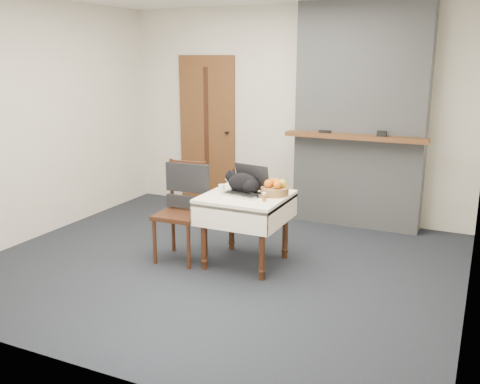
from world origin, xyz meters
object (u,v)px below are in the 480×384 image
(fruit_basket, at_px, (275,189))
(chair, at_px, (184,197))
(cat, at_px, (244,184))
(door, at_px, (207,131))
(laptop, at_px, (247,187))
(side_table, at_px, (246,206))
(pill_bottle, at_px, (264,197))
(cream_jar, at_px, (222,188))

(fruit_basket, xyz_separation_m, chair, (-0.89, -0.20, -0.13))
(chair, bearing_deg, fruit_basket, 9.97)
(cat, bearing_deg, fruit_basket, 26.25)
(door, relative_size, chair, 2.03)
(laptop, bearing_deg, door, 137.99)
(side_table, height_order, pill_bottle, pill_bottle)
(side_table, height_order, chair, chair)
(cream_jar, relative_size, chair, 0.08)
(door, height_order, fruit_basket, door)
(cream_jar, height_order, pill_bottle, pill_bottle)
(cat, height_order, pill_bottle, cat)
(door, xyz_separation_m, cream_jar, (1.17, -1.86, -0.26))
(door, distance_m, cat, 2.29)
(door, height_order, cat, door)
(chair, bearing_deg, pill_bottle, -6.46)
(pill_bottle, xyz_separation_m, fruit_basket, (0.00, 0.26, 0.02))
(side_table, bearing_deg, cat, 130.43)
(laptop, height_order, cat, laptop)
(door, distance_m, pill_bottle, 2.62)
(chair, bearing_deg, cat, 9.76)
(door, height_order, pill_bottle, door)
(side_table, xyz_separation_m, fruit_basket, (0.25, 0.12, 0.17))
(door, bearing_deg, side_table, -52.56)
(fruit_basket, height_order, chair, chair)
(cat, relative_size, chair, 0.45)
(laptop, relative_size, fruit_basket, 1.58)
(side_table, relative_size, pill_bottle, 9.33)
(side_table, distance_m, chair, 0.64)
(door, distance_m, side_table, 2.38)
(door, xyz_separation_m, cat, (1.38, -1.81, -0.20))
(cream_jar, bearing_deg, cat, 12.67)
(door, bearing_deg, chair, -67.91)
(fruit_basket, distance_m, chair, 0.92)
(cat, distance_m, chair, 0.63)
(fruit_basket, relative_size, chair, 0.27)
(laptop, distance_m, chair, 0.66)
(cream_jar, height_order, fruit_basket, fruit_basket)
(laptop, height_order, pill_bottle, laptop)
(door, relative_size, laptop, 4.74)
(laptop, relative_size, chair, 0.43)
(laptop, bearing_deg, pill_bottle, -25.25)
(laptop, xyz_separation_m, chair, (-0.63, -0.13, -0.14))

